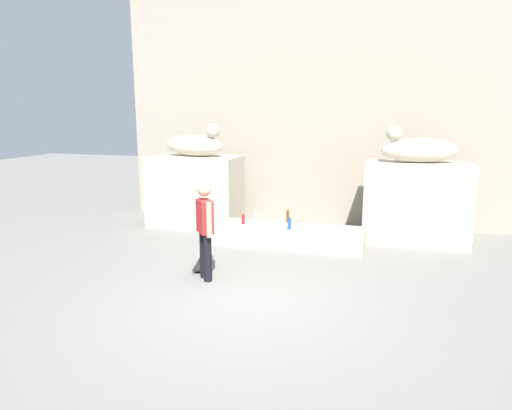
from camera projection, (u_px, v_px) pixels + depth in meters
ground_plane at (245, 302)px, 6.88m from camera, size 40.00×40.00×0.00m
facade_wall at (311, 110)px, 11.62m from camera, size 9.66×0.60×5.72m
pedestal_left at (195, 191)px, 11.34m from camera, size 2.18×1.24×1.74m
pedestal_right at (416, 203)px, 9.95m from camera, size 2.18×1.24×1.74m
statue_reclining_left at (195, 145)px, 11.09m from camera, size 1.68×0.84×0.78m
statue_reclining_right at (418, 149)px, 9.72m from camera, size 1.67×0.80×0.78m
ledge_block at (288, 236)px, 9.70m from camera, size 3.17×0.79×0.44m
skater at (205, 227)px, 7.65m from camera, size 0.38×0.43×1.67m
skateboard at (202, 264)px, 8.43m from camera, size 0.37×0.82×0.08m
bottle_blue at (290, 224)px, 9.35m from camera, size 0.07×0.07×0.29m
bottle_clear at (256, 220)px, 9.59m from camera, size 0.07×0.07×0.33m
bottle_red at (243, 219)px, 9.79m from camera, size 0.07×0.07×0.26m
bottle_brown at (288, 217)px, 9.94m from camera, size 0.07×0.07×0.30m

